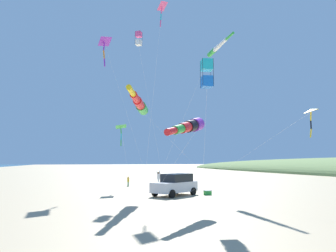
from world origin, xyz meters
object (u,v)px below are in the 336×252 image
person_adult_flyer (158,177)px  kite_delta_black_fish_shape (310,112)px  kite_windsock_red_high_left (189,126)px  parked_car (175,184)px  cooler_box (208,193)px  kite_box_orange_high_right (207,74)px  kite_delta_green_low_center (104,42)px  person_child_green_jacket (128,181)px  kite_delta_magenta_far_left (121,127)px  kite_delta_purple_drifting (161,7)px  kite_box_teal_far_right (139,39)px  kite_windsock_rainbow_low_near (139,104)px  kite_windsock_long_streamer_right (217,48)px

person_adult_flyer → kite_delta_black_fish_shape: size_ratio=0.17×
kite_delta_black_fish_shape → kite_windsock_red_high_left: size_ratio=0.89×
parked_car → cooler_box: 2.99m
kite_box_orange_high_right → kite_windsock_red_high_left: size_ratio=0.77×
cooler_box → kite_delta_green_low_center: bearing=135.8°
parked_car → kite_delta_black_fish_shape: (5.75, -9.89, 5.06)m
kite_delta_green_low_center → kite_windsock_red_high_left: (4.10, -15.94, -11.04)m
kite_delta_green_low_center → cooler_box: bearing=-44.2°
person_child_green_jacket → kite_delta_magenta_far_left: (-1.62, -4.64, 5.84)m
person_adult_flyer → kite_delta_purple_drifting: (-1.80, -7.84, 17.61)m
kite_delta_magenta_far_left → kite_box_teal_far_right: kite_box_teal_far_right is taller
parked_car → kite_delta_magenta_far_left: size_ratio=0.67×
kite_windsock_rainbow_low_near → kite_delta_green_low_center: 12.77m
kite_windsock_rainbow_low_near → kite_box_orange_high_right: bearing=-68.7°
kite_delta_magenta_far_left → kite_windsock_rainbow_low_near: 7.72m
kite_delta_magenta_far_left → person_adult_flyer: bearing=41.8°
person_child_green_jacket → kite_delta_purple_drifting: 19.64m
kite_box_orange_high_right → kite_box_teal_far_right: bearing=97.4°
parked_car → kite_box_teal_far_right: kite_box_teal_far_right is taller
parked_car → kite_delta_magenta_far_left: kite_delta_magenta_far_left is taller
person_adult_flyer → kite_delta_purple_drifting: kite_delta_purple_drifting is taller
person_child_green_jacket → parked_car: bearing=-78.3°
kite_delta_magenta_far_left → kite_delta_black_fish_shape: 18.95m
person_adult_flyer → kite_delta_purple_drifting: size_ratio=0.10×
cooler_box → kite_delta_green_low_center: size_ratio=0.04×
parked_car → cooler_box: bearing=-5.8°
cooler_box → person_child_green_jacket: person_child_green_jacket is taller
kite_delta_black_fish_shape → kite_box_teal_far_right: bearing=118.5°
parked_car → kite_delta_green_low_center: (-5.70, 8.04, 15.15)m
parked_car → person_child_green_jacket: bearing=101.7°
kite_delta_magenta_far_left → kite_delta_black_fish_shape: size_ratio=0.64×
cooler_box → kite_box_orange_high_right: bearing=-113.1°
parked_car → kite_windsock_red_high_left: 9.05m
kite_windsock_red_high_left → kite_windsock_rainbow_low_near: bearing=105.4°
kite_box_orange_high_right → kite_delta_purple_drifting: bearing=88.9°
cooler_box → kite_box_teal_far_right: kite_box_teal_far_right is taller
kite_delta_magenta_far_left → kite_windsock_red_high_left: kite_delta_magenta_far_left is taller
kite_delta_green_low_center → kite_windsock_long_streamer_right: 12.51m
parked_car → kite_windsock_long_streamer_right: bearing=20.9°
kite_windsock_rainbow_low_near → kite_windsock_red_high_left: 7.38m
kite_windsock_red_high_left → kite_windsock_long_streamer_right: kite_windsock_long_streamer_right is taller
kite_windsock_long_streamer_right → kite_box_teal_far_right: bearing=157.3°
person_child_green_jacket → kite_windsock_red_high_left: size_ratio=0.10×
kite_box_teal_far_right → kite_box_orange_high_right: (1.75, -13.53, -7.35)m
kite_box_orange_high_right → kite_delta_green_low_center: kite_delta_green_low_center is taller
kite_windsock_rainbow_low_near → kite_windsock_long_streamer_right: size_ratio=0.71×
kite_delta_purple_drifting → kite_delta_magenta_far_left: size_ratio=2.80×
parked_car → person_child_green_jacket: 11.29m
person_adult_flyer → kite_box_teal_far_right: 16.35m
parked_car → kite_box_orange_high_right: kite_box_orange_high_right is taller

